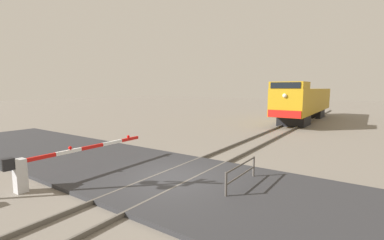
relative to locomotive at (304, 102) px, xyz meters
name	(u,v)px	position (x,y,z in m)	size (l,w,h in m)	color
ground_plane	(173,180)	(0.00, -23.21, -2.15)	(160.00, 160.00, 0.00)	slate
rail_track_left	(159,175)	(-0.72, -23.21, -2.07)	(0.08, 80.00, 0.15)	#59544C
rail_track_right	(188,182)	(0.72, -23.21, -2.07)	(0.08, 80.00, 0.15)	#59544C
road_surface	(173,179)	(0.00, -23.21, -2.08)	(36.00, 6.28, 0.15)	#2D2D30
locomotive	(304,102)	(0.00, 0.00, 0.00)	(2.96, 16.31, 4.19)	black
crossing_gate	(44,164)	(-3.63, -26.36, -1.33)	(0.36, 6.12, 1.30)	silver
guard_railing	(241,173)	(2.59, -22.53, -1.53)	(0.08, 2.45, 0.95)	#4C4742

